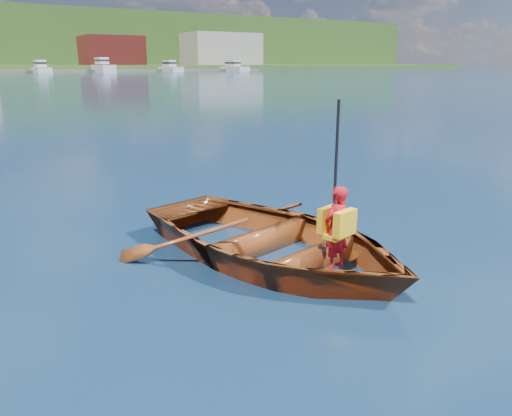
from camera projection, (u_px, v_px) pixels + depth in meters
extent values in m
plane|color=#152241|center=(233.00, 305.00, 5.31)|extent=(600.00, 600.00, 0.00)
imported|color=#723C0B|center=(271.00, 240.00, 6.46)|extent=(3.84, 4.69, 0.85)
imported|color=#B00F19|center=(336.00, 228.00, 5.86)|extent=(0.42, 0.33, 1.02)
cube|color=yellow|center=(345.00, 223.00, 5.75)|extent=(0.35, 0.18, 0.30)
cube|color=yellow|center=(328.00, 219.00, 5.91)|extent=(0.35, 0.16, 0.30)
cube|color=yellow|center=(336.00, 235.00, 5.88)|extent=(0.34, 0.29, 0.05)
cylinder|color=black|center=(335.00, 184.00, 5.93)|extent=(0.04, 0.04, 1.98)
cube|color=brown|center=(111.00, 51.00, 161.52)|extent=(18.00, 16.00, 9.00)
cube|color=gray|center=(221.00, 49.00, 181.07)|extent=(26.00, 16.00, 11.00)
cube|color=silver|center=(42.00, 71.00, 132.56)|extent=(3.48, 12.44, 1.61)
cube|color=silver|center=(40.00, 63.00, 133.06)|extent=(2.44, 5.60, 1.80)
cube|color=black|center=(40.00, 63.00, 133.04)|extent=(2.51, 5.85, 0.50)
cube|color=silver|center=(104.00, 69.00, 140.62)|extent=(3.62, 12.93, 2.34)
cube|color=silver|center=(102.00, 61.00, 141.04)|extent=(2.53, 5.82, 1.80)
cube|color=black|center=(102.00, 60.00, 141.01)|extent=(2.61, 6.08, 0.50)
cube|color=silver|center=(171.00, 70.00, 150.71)|extent=(3.37, 12.04, 1.64)
cube|color=silver|center=(169.00, 63.00, 151.18)|extent=(2.36, 5.42, 1.80)
cube|color=black|center=(169.00, 63.00, 151.15)|extent=(2.43, 5.66, 0.50)
cube|color=silver|center=(235.00, 69.00, 161.61)|extent=(3.71, 13.26, 1.67)
cube|color=silver|center=(233.00, 63.00, 162.17)|extent=(2.60, 5.97, 1.80)
cube|color=black|center=(233.00, 63.00, 162.14)|extent=(2.67, 6.23, 0.50)
cylinder|color=#382314|center=(68.00, 53.00, 191.02)|extent=(0.80, 0.80, 3.33)
sphere|color=#235215|center=(67.00, 40.00, 189.78)|extent=(6.21, 6.21, 6.21)
cylinder|color=#382314|center=(81.00, 46.00, 205.87)|extent=(0.80, 0.80, 3.44)
sphere|color=#235215|center=(80.00, 34.00, 204.59)|extent=(6.42, 6.42, 6.42)
cylinder|color=#382314|center=(79.00, 38.00, 225.48)|extent=(0.80, 0.80, 2.60)
sphere|color=#235215|center=(79.00, 30.00, 224.52)|extent=(4.85, 4.85, 4.85)
cylinder|color=#382314|center=(153.00, 46.00, 224.61)|extent=(0.80, 0.80, 3.30)
sphere|color=#235215|center=(152.00, 36.00, 223.38)|extent=(6.17, 6.17, 6.17)
cylinder|color=#382314|center=(207.00, 32.00, 290.26)|extent=(0.80, 0.80, 2.80)
sphere|color=#235215|center=(207.00, 25.00, 289.22)|extent=(5.23, 5.23, 5.23)
cylinder|color=#382314|center=(151.00, 36.00, 249.56)|extent=(0.80, 0.80, 3.50)
sphere|color=#235215|center=(150.00, 27.00, 248.25)|extent=(6.54, 6.54, 6.54)
cylinder|color=#382314|center=(248.00, 41.00, 272.11)|extent=(0.80, 0.80, 3.23)
sphere|color=#235215|center=(248.00, 33.00, 270.91)|extent=(6.02, 6.02, 6.02)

